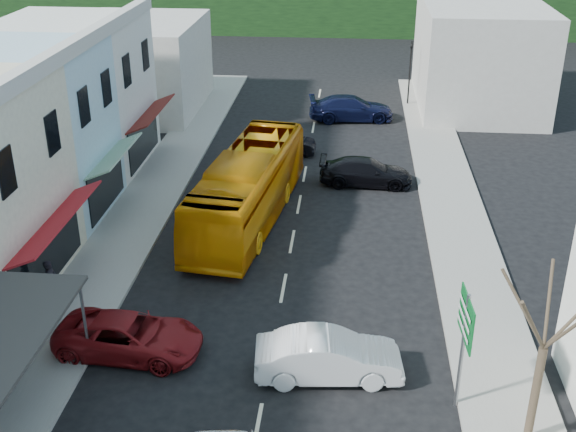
% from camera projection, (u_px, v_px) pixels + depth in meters
% --- Properties ---
extents(ground, '(120.00, 120.00, 0.00)m').
position_uv_depth(ground, '(272.00, 348.00, 24.85)').
color(ground, black).
rests_on(ground, ground).
extents(sidewalk_left, '(3.00, 52.00, 0.15)m').
position_uv_depth(sidewalk_left, '(139.00, 214.00, 34.43)').
color(sidewalk_left, gray).
rests_on(sidewalk_left, ground).
extents(sidewalk_right, '(3.00, 52.00, 0.15)m').
position_uv_depth(sidewalk_right, '(458.00, 227.00, 33.20)').
color(sidewalk_right, gray).
rests_on(sidewalk_right, ground).
extents(distant_block_left, '(8.00, 10.00, 6.00)m').
position_uv_depth(distant_block_left, '(140.00, 66.00, 48.82)').
color(distant_block_left, '#B7B2A8').
rests_on(distant_block_left, ground).
extents(distant_block_right, '(8.00, 12.00, 7.00)m').
position_uv_depth(distant_block_right, '(479.00, 56.00, 49.42)').
color(distant_block_right, '#B7B2A8').
rests_on(distant_block_right, ground).
extents(bus, '(4.00, 11.83, 3.10)m').
position_uv_depth(bus, '(248.00, 190.00, 33.38)').
color(bus, orange).
rests_on(bus, ground).
extents(car_white, '(4.55, 2.20, 1.40)m').
position_uv_depth(car_white, '(329.00, 359.00, 23.15)').
color(car_white, silver).
rests_on(car_white, ground).
extents(car_red, '(4.74, 2.26, 1.40)m').
position_uv_depth(car_red, '(129.00, 336.00, 24.30)').
color(car_red, maroon).
rests_on(car_red, ground).
extents(car_black_near, '(4.52, 1.90, 1.40)m').
position_uv_depth(car_black_near, '(366.00, 172.00, 37.64)').
color(car_black_near, black).
rests_on(car_black_near, ground).
extents(car_black_far, '(4.47, 1.99, 1.40)m').
position_uv_depth(car_black_far, '(281.00, 142.00, 41.83)').
color(car_black_far, black).
rests_on(car_black_far, ground).
extents(car_navy_far, '(4.69, 2.39, 1.40)m').
position_uv_depth(car_navy_far, '(351.00, 110.00, 47.55)').
color(car_navy_far, black).
rests_on(car_navy_far, ground).
extents(pedestrian_left, '(0.42, 0.62, 1.70)m').
position_uv_depth(pedestrian_left, '(52.00, 284.00, 26.78)').
color(pedestrian_left, black).
rests_on(pedestrian_left, sidewalk_left).
extents(direction_sign, '(0.42, 1.82, 3.98)m').
position_uv_depth(direction_sign, '(462.00, 352.00, 21.30)').
color(direction_sign, '#07551E').
rests_on(direction_sign, ground).
extents(street_tree, '(2.64, 2.64, 6.56)m').
position_uv_depth(street_tree, '(544.00, 348.00, 19.33)').
color(street_tree, '#362B1F').
rests_on(street_tree, ground).
extents(traffic_signal, '(0.62, 0.98, 4.51)m').
position_uv_depth(traffic_signal, '(410.00, 74.00, 49.88)').
color(traffic_signal, black).
rests_on(traffic_signal, ground).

